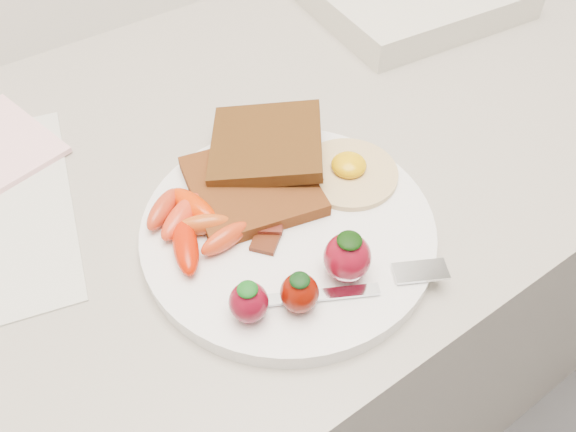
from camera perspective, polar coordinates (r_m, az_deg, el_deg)
counter at (r=0.97m, az=-3.61°, el=-13.26°), size 2.00×0.60×0.90m
plate at (r=0.52m, az=0.00°, el=-1.38°), size 0.27×0.27×0.02m
toast_lower at (r=0.54m, az=-3.68°, el=3.11°), size 0.14×0.14×0.01m
toast_upper at (r=0.56m, az=-2.22°, el=7.41°), size 0.15×0.15×0.03m
fried_egg at (r=0.56m, az=6.17°, el=4.59°), size 0.11×0.11×0.02m
bacon_strips at (r=0.52m, az=-1.03°, el=1.19°), size 0.10×0.10×0.01m
baby_carrots at (r=0.51m, az=-9.86°, el=-0.74°), size 0.08×0.11×0.02m
strawberries at (r=0.45m, az=2.38°, el=-6.17°), size 0.12×0.05×0.05m
fork at (r=0.47m, az=7.61°, el=-6.90°), size 0.17×0.08×0.00m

